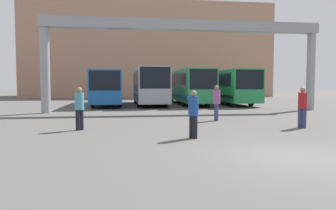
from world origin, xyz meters
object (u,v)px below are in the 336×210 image
(bus_slot_3, at_px, (228,85))
(pedestrian_far_center, at_px, (79,107))
(pedestrian_near_left, at_px, (302,106))
(bus_slot_1, at_px, (149,84))
(pedestrian_mid_left, at_px, (216,102))
(bus_slot_0, at_px, (107,86))
(bus_slot_2, at_px, (188,85))
(pedestrian_near_center, at_px, (193,113))

(bus_slot_3, height_order, pedestrian_far_center, bus_slot_3)
(pedestrian_near_left, bearing_deg, bus_slot_1, 155.31)
(bus_slot_1, bearing_deg, pedestrian_mid_left, -80.21)
(bus_slot_0, height_order, bus_slot_3, bus_slot_3)
(bus_slot_1, height_order, pedestrian_far_center, bus_slot_1)
(bus_slot_0, xyz_separation_m, pedestrian_mid_left, (6.09, -13.60, -0.76))
(bus_slot_0, bearing_deg, bus_slot_1, -3.38)
(pedestrian_mid_left, relative_size, pedestrian_far_center, 1.04)
(bus_slot_0, relative_size, bus_slot_3, 0.97)
(bus_slot_2, xyz_separation_m, bus_slot_3, (3.78, -0.52, -0.01))
(bus_slot_0, xyz_separation_m, pedestrian_near_center, (3.65, -18.86, -0.84))
(bus_slot_3, relative_size, pedestrian_near_left, 6.08)
(bus_slot_0, relative_size, bus_slot_1, 1.04)
(bus_slot_1, bearing_deg, pedestrian_far_center, -105.32)
(bus_slot_2, relative_size, pedestrian_far_center, 6.65)
(bus_slot_1, relative_size, bus_slot_2, 0.85)
(pedestrian_far_center, bearing_deg, bus_slot_3, -171.83)
(bus_slot_1, distance_m, bus_slot_2, 3.89)
(bus_slot_2, bearing_deg, bus_slot_3, -7.89)
(bus_slot_3, height_order, pedestrian_near_center, bus_slot_3)
(pedestrian_far_center, bearing_deg, pedestrian_mid_left, 155.40)
(bus_slot_1, height_order, pedestrian_near_center, bus_slot_1)
(pedestrian_mid_left, bearing_deg, bus_slot_2, -162.54)
(pedestrian_near_center, bearing_deg, pedestrian_mid_left, 125.27)
(pedestrian_near_center, distance_m, pedestrian_near_left, 5.68)
(bus_slot_0, relative_size, pedestrian_mid_left, 5.70)
(bus_slot_1, xyz_separation_m, pedestrian_far_center, (-4.36, -15.94, -0.96))
(bus_slot_2, relative_size, bus_slot_3, 1.10)
(bus_slot_2, xyz_separation_m, pedestrian_near_center, (-3.92, -19.52, -0.93))
(bus_slot_1, xyz_separation_m, bus_slot_2, (3.78, 0.89, -0.08))
(bus_slot_1, height_order, pedestrian_mid_left, bus_slot_1)
(bus_slot_2, distance_m, pedestrian_near_center, 19.93)
(pedestrian_mid_left, bearing_deg, pedestrian_far_center, -45.60)
(bus_slot_2, distance_m, pedestrian_mid_left, 14.36)
(pedestrian_far_center, height_order, pedestrian_near_left, pedestrian_far_center)
(pedestrian_near_center, xyz_separation_m, pedestrian_far_center, (-4.23, 2.70, 0.05))
(pedestrian_far_center, bearing_deg, pedestrian_near_center, 101.82)
(pedestrian_near_center, bearing_deg, bus_slot_0, 161.07)
(bus_slot_3, distance_m, pedestrian_near_left, 17.21)
(pedestrian_mid_left, xyz_separation_m, pedestrian_near_center, (-2.44, -5.27, -0.08))
(bus_slot_1, relative_size, bus_slot_3, 0.93)
(bus_slot_1, relative_size, pedestrian_far_center, 5.66)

